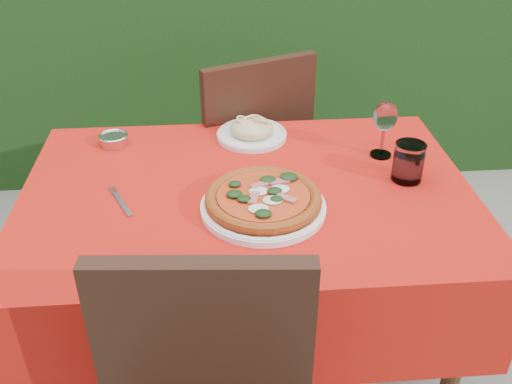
{
  "coord_description": "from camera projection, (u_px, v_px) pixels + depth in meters",
  "views": [
    {
      "loc": [
        -0.09,
        -1.35,
        1.6
      ],
      "look_at": [
        0.02,
        -0.05,
        0.77
      ],
      "focal_mm": 40.0,
      "sensor_mm": 36.0,
      "label": 1
    }
  ],
  "objects": [
    {
      "name": "ground",
      "position": [
        249.0,
        369.0,
        2.0
      ],
      "size": [
        60.0,
        60.0,
        0.0
      ],
      "primitive_type": "plane",
      "color": "slate",
      "rests_on": "ground"
    },
    {
      "name": "pasta_plate",
      "position": [
        252.0,
        131.0,
        1.85
      ],
      "size": [
        0.23,
        0.23,
        0.06
      ],
      "rotation": [
        0.0,
        0.0,
        0.27
      ],
      "color": "silver",
      "rests_on": "dining_table"
    },
    {
      "name": "chair_far",
      "position": [
        247.0,
        153.0,
        2.21
      ],
      "size": [
        0.55,
        0.55,
        0.94
      ],
      "rotation": [
        0.0,
        0.0,
        3.52
      ],
      "color": "black",
      "rests_on": "ground"
    },
    {
      "name": "water_glass",
      "position": [
        408.0,
        164.0,
        1.61
      ],
      "size": [
        0.09,
        0.09,
        0.11
      ],
      "color": "silver",
      "rests_on": "dining_table"
    },
    {
      "name": "wine_glass",
      "position": [
        385.0,
        119.0,
        1.69
      ],
      "size": [
        0.07,
        0.07,
        0.18
      ],
      "color": "silver",
      "rests_on": "dining_table"
    },
    {
      "name": "dining_table",
      "position": [
        248.0,
        232.0,
        1.68
      ],
      "size": [
        1.26,
        0.86,
        0.75
      ],
      "color": "#412715",
      "rests_on": "ground"
    },
    {
      "name": "pizza_plate",
      "position": [
        263.0,
        201.0,
        1.49
      ],
      "size": [
        0.33,
        0.33,
        0.06
      ],
      "rotation": [
        0.0,
        0.0,
        0.08
      ],
      "color": "white",
      "rests_on": "dining_table"
    },
    {
      "name": "fork",
      "position": [
        122.0,
        204.0,
        1.53
      ],
      "size": [
        0.09,
        0.17,
        0.0
      ],
      "primitive_type": "cube",
      "rotation": [
        0.0,
        0.0,
        0.43
      ],
      "color": "#ADACB3",
      "rests_on": "dining_table"
    },
    {
      "name": "steel_ramekin",
      "position": [
        114.0,
        140.0,
        1.81
      ],
      "size": [
        0.09,
        0.09,
        0.03
      ],
      "primitive_type": "cylinder",
      "color": "silver",
      "rests_on": "dining_table"
    }
  ]
}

